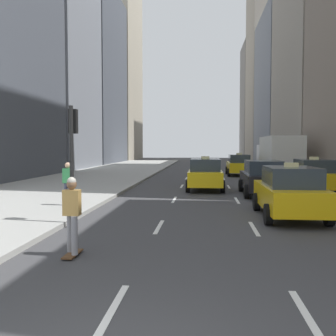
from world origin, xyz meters
The scene contains 13 objects.
sidewalk_left centered at (-7.00, 27.00, 0.07)m, with size 8.00×66.00×0.15m, color #9E9E99.
lane_markings centered at (2.60, 23.00, 0.01)m, with size 5.72×56.00×0.01m.
building_row_left centered at (-14.00, 38.21, 15.14)m, with size 6.00×71.56×35.04m.
building_row_right centered at (12.00, 43.82, 14.88)m, with size 6.00×86.40×37.14m.
taxi_lead centered at (4.00, 9.88, 0.88)m, with size 2.02×4.40×1.87m.
taxi_second centered at (4.00, 29.26, 0.88)m, with size 2.02×4.40×1.87m.
taxi_third centered at (6.80, 17.55, 0.88)m, with size 2.02×4.40×1.87m.
taxi_fourth centered at (1.20, 18.14, 0.88)m, with size 2.02×4.40×1.87m.
sedan_black_near centered at (4.00, 16.05, 0.88)m, with size 2.02×4.54×1.72m.
box_truck centered at (6.80, 27.29, 1.71)m, with size 2.58×8.40×3.15m.
skateboarder centered at (-1.73, 4.72, 0.96)m, with size 0.36×0.80×1.75m.
pedestrian_mid_block centered at (-4.05, 10.98, 1.07)m, with size 0.36×0.22×1.65m.
traffic_light_pole centered at (-2.75, 7.76, 2.41)m, with size 0.24×0.42×3.60m.
Camera 1 is at (1.14, -3.56, 2.41)m, focal length 42.00 mm.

